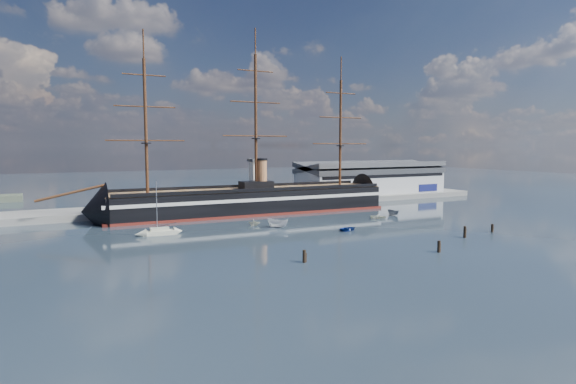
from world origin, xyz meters
name	(u,v)px	position (x,y,z in m)	size (l,w,h in m)	color
ground	(294,221)	(0.00, 40.00, 0.00)	(600.00, 600.00, 0.00)	#1F2931
quay	(271,205)	(10.00, 76.00, 0.00)	(180.00, 18.00, 2.00)	slate
warehouse	(371,178)	(58.00, 80.00, 7.98)	(63.00, 21.00, 11.60)	#B7BABC
quay_tower	(256,180)	(3.00, 73.00, 9.75)	(5.00, 5.00, 15.00)	silver
warship	(246,201)	(-6.62, 60.00, 4.04)	(113.15, 19.29, 53.94)	black
sailboat	(160,232)	(-39.08, 36.16, 0.83)	(8.29, 3.02, 13.01)	beige
motorboat_a	(278,228)	(-8.97, 32.30, 0.00)	(7.25, 2.66, 2.90)	white
motorboat_b	(349,231)	(4.95, 19.87, 0.00)	(3.19, 1.28, 1.49)	navy
motorboat_c	(393,215)	(32.83, 35.70, 0.00)	(5.53, 2.03, 2.21)	slate
motorboat_d	(254,225)	(-13.18, 38.28, 0.00)	(5.34, 2.32, 1.96)	beige
motorboat_e	(379,218)	(24.67, 32.70, 0.00)	(3.01, 1.20, 1.40)	silver
piling_near_left	(304,262)	(-21.67, -4.05, 0.00)	(0.64, 0.64, 3.06)	black
piling_near_mid	(439,252)	(6.69, -9.39, 0.00)	(0.64, 0.64, 3.09)	black
piling_near_right	(465,238)	(23.67, -0.66, 0.00)	(0.64, 0.64, 3.41)	black
piling_far_right	(492,232)	(35.60, 1.42, 0.00)	(0.64, 0.64, 2.69)	black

